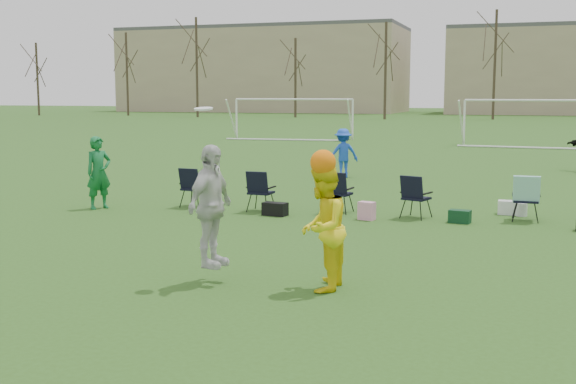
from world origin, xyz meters
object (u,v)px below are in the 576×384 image
at_px(fielder_blue, 343,153).
at_px(center_contest, 274,217).
at_px(fielder_green_near, 99,173).
at_px(goal_left, 293,107).
at_px(goal_mid, 535,109).

relative_size(fielder_blue, center_contest, 0.63).
distance_m(fielder_green_near, fielder_blue, 9.09).
relative_size(center_contest, goal_left, 0.35).
distance_m(fielder_green_near, center_contest, 8.36).
distance_m(fielder_blue, goal_mid, 18.15).
height_order(fielder_blue, center_contest, center_contest).
xyz_separation_m(fielder_green_near, center_contest, (6.40, -5.38, 0.15)).
xyz_separation_m(fielder_green_near, fielder_blue, (3.99, 8.17, -0.07)).
bearing_deg(fielder_green_near, center_contest, -100.27).
height_order(fielder_blue, goal_left, goal_left).
distance_m(fielder_blue, goal_left, 20.69).
height_order(goal_left, goal_mid, same).
distance_m(goal_left, goal_mid, 14.14).
relative_size(fielder_blue, goal_left, 0.22).
xyz_separation_m(fielder_blue, goal_left, (-7.94, 19.07, 1.12)).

